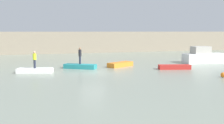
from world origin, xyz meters
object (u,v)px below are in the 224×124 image
object	(u,v)px
person_dark_shirt	(80,55)
person_hiviz_shirt	(35,59)
rowboat_white	(35,71)
rowboat_red	(174,67)
rowboat_teal	(80,66)
mooring_buoy	(223,75)
motorboat	(204,57)
rowboat_orange	(120,64)

from	to	relation	value
person_dark_shirt	person_hiviz_shirt	xyz separation A→B (m)	(-4.70, -1.73, -0.10)
rowboat_white	rowboat_red	bearing A→B (deg)	10.10
rowboat_teal	mooring_buoy	bearing A→B (deg)	-8.50
motorboat	rowboat_teal	bearing A→B (deg)	-177.35
person_dark_shirt	person_hiviz_shirt	size ratio (longest dim) A/B	1.08
rowboat_red	mooring_buoy	distance (m)	5.98
rowboat_white	rowboat_teal	distance (m)	5.00
person_dark_shirt	person_hiviz_shirt	distance (m)	5.01
person_dark_shirt	person_hiviz_shirt	bearing A→B (deg)	-159.82
rowboat_orange	person_dark_shirt	world-z (taller)	person_dark_shirt
rowboat_white	rowboat_red	size ratio (longest dim) A/B	0.99
motorboat	rowboat_teal	size ratio (longest dim) A/B	1.58
motorboat	mooring_buoy	bearing A→B (deg)	-116.70
motorboat	rowboat_red	size ratio (longest dim) A/B	1.64
rowboat_orange	rowboat_red	world-z (taller)	rowboat_orange
rowboat_red	person_dark_shirt	size ratio (longest dim) A/B	1.86
rowboat_white	mooring_buoy	distance (m)	17.27
rowboat_white	person_dark_shirt	bearing A→B (deg)	36.74
rowboat_orange	person_hiviz_shirt	world-z (taller)	person_hiviz_shirt
mooring_buoy	rowboat_orange	bearing A→B (deg)	123.54
rowboat_orange	rowboat_red	size ratio (longest dim) A/B	0.97
mooring_buoy	rowboat_red	bearing A→B (deg)	104.15
rowboat_teal	person_dark_shirt	distance (m)	1.24
rowboat_white	rowboat_teal	xyz separation A→B (m)	(4.70, 1.73, 0.02)
rowboat_teal	person_dark_shirt	world-z (taller)	person_dark_shirt
rowboat_teal	person_dark_shirt	xyz separation A→B (m)	(0.00, 0.00, 1.24)
person_dark_shirt	mooring_buoy	bearing A→B (deg)	-39.89
rowboat_white	person_hiviz_shirt	distance (m)	1.16
mooring_buoy	person_hiviz_shirt	bearing A→B (deg)	154.65
rowboat_teal	person_hiviz_shirt	size ratio (longest dim) A/B	2.08
person_dark_shirt	person_hiviz_shirt	world-z (taller)	person_dark_shirt
rowboat_white	rowboat_orange	size ratio (longest dim) A/B	1.02
rowboat_red	motorboat	bearing A→B (deg)	45.39
motorboat	mooring_buoy	world-z (taller)	motorboat
motorboat	person_hiviz_shirt	distance (m)	20.72
motorboat	rowboat_white	distance (m)	20.72
rowboat_white	rowboat_teal	size ratio (longest dim) A/B	0.96
motorboat	rowboat_teal	world-z (taller)	motorboat
rowboat_teal	person_hiviz_shirt	xyz separation A→B (m)	(-4.70, -1.73, 1.14)
motorboat	mooring_buoy	xyz separation A→B (m)	(-4.96, -9.86, -0.58)
person_dark_shirt	rowboat_red	bearing A→B (deg)	-19.40
motorboat	person_dark_shirt	xyz separation A→B (m)	(-15.87, -0.73, 0.68)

